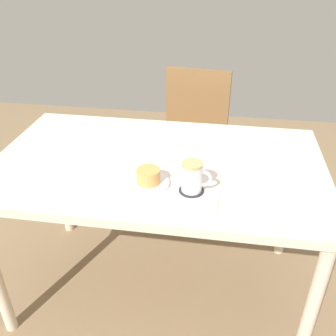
% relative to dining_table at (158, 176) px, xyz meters
% --- Properties ---
extents(ground_plane, '(4.40, 4.40, 0.02)m').
position_rel_dining_table_xyz_m(ground_plane, '(0.00, 0.00, -0.65)').
color(ground_plane, '#846B4C').
extents(dining_table, '(1.33, 0.79, 0.72)m').
position_rel_dining_table_xyz_m(dining_table, '(0.00, 0.00, 0.00)').
color(dining_table, beige).
rests_on(dining_table, ground_plane).
extents(wooden_chair, '(0.47, 0.47, 0.84)m').
position_rel_dining_table_xyz_m(wooden_chair, '(0.07, 0.75, -0.18)').
color(wooden_chair, brown).
rests_on(wooden_chair, ground_plane).
extents(placemat, '(0.38, 0.32, 0.00)m').
position_rel_dining_table_xyz_m(placemat, '(0.06, -0.17, 0.07)').
color(placemat, silver).
rests_on(placemat, dining_table).
extents(pastry_plate, '(0.15, 0.15, 0.01)m').
position_rel_dining_table_xyz_m(pastry_plate, '(-0.00, -0.18, 0.08)').
color(pastry_plate, white).
rests_on(pastry_plate, placemat).
extents(pastry, '(0.09, 0.09, 0.05)m').
position_rel_dining_table_xyz_m(pastry, '(-0.00, -0.18, 0.11)').
color(pastry, tan).
rests_on(pastry, pastry_plate).
extents(coffee_coaster, '(0.09, 0.09, 0.00)m').
position_rel_dining_table_xyz_m(coffee_coaster, '(0.16, -0.20, 0.08)').
color(coffee_coaster, '#232328').
rests_on(coffee_coaster, placemat).
extents(coffee_mug, '(0.11, 0.07, 0.11)m').
position_rel_dining_table_xyz_m(coffee_mug, '(0.16, -0.20, 0.14)').
color(coffee_mug, white).
rests_on(coffee_mug, coffee_coaster).
extents(teaspoon, '(0.13, 0.01, 0.01)m').
position_rel_dining_table_xyz_m(teaspoon, '(0.03, -0.29, 0.08)').
color(teaspoon, silver).
rests_on(teaspoon, placemat).
extents(paper_napkin, '(0.16, 0.16, 0.00)m').
position_rel_dining_table_xyz_m(paper_napkin, '(0.36, -0.08, 0.07)').
color(paper_napkin, white).
rests_on(paper_napkin, dining_table).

